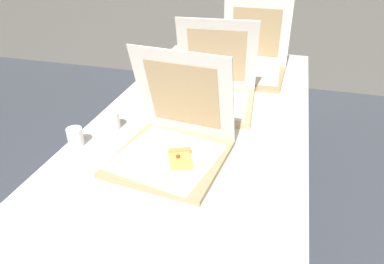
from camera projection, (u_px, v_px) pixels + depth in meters
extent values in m
cube|color=silver|center=(198.00, 128.00, 1.58)|extent=(0.94, 2.25, 0.03)
cylinder|color=#38383D|center=(183.00, 98.00, 2.74)|extent=(0.04, 0.04, 0.70)
cylinder|color=#38383D|center=(289.00, 110.00, 2.55)|extent=(0.04, 0.04, 0.70)
cube|color=tan|center=(169.00, 159.00, 1.33)|extent=(0.43, 0.43, 0.02)
cube|color=silver|center=(167.00, 157.00, 1.32)|extent=(0.41, 0.41, 0.00)
cube|color=white|center=(184.00, 95.00, 1.34)|extent=(0.40, 0.16, 0.37)
cube|color=tan|center=(183.00, 95.00, 1.33)|extent=(0.29, 0.11, 0.27)
cube|color=#EAC156|center=(180.00, 160.00, 1.29)|extent=(0.12, 0.13, 0.01)
cube|color=tan|center=(178.00, 151.00, 1.33)|extent=(0.09, 0.06, 0.02)
sphere|color=red|center=(178.00, 156.00, 1.29)|extent=(0.02, 0.02, 0.02)
cube|color=tan|center=(212.00, 105.00, 1.73)|extent=(0.42, 0.42, 0.02)
cube|color=silver|center=(213.00, 103.00, 1.71)|extent=(0.34, 0.34, 0.00)
cube|color=white|center=(217.00, 56.00, 1.75)|extent=(0.40, 0.14, 0.38)
cube|color=tan|center=(217.00, 56.00, 1.74)|extent=(0.28, 0.10, 0.27)
cube|color=#E0B266|center=(220.00, 105.00, 1.68)|extent=(0.12, 0.13, 0.01)
cube|color=tan|center=(217.00, 100.00, 1.72)|extent=(0.08, 0.06, 0.02)
sphere|color=orange|center=(218.00, 102.00, 1.69)|extent=(0.02, 0.02, 0.02)
cube|color=tan|center=(248.00, 76.00, 2.06)|extent=(0.40, 0.40, 0.02)
cube|color=silver|center=(250.00, 73.00, 2.06)|extent=(0.34, 0.34, 0.00)
cube|color=white|center=(256.00, 32.00, 2.10)|extent=(0.39, 0.05, 0.39)
cube|color=tan|center=(256.00, 32.00, 2.10)|extent=(0.28, 0.04, 0.28)
cylinder|color=white|center=(112.00, 121.00, 1.53)|extent=(0.06, 0.06, 0.07)
cylinder|color=white|center=(171.00, 80.00, 1.93)|extent=(0.06, 0.06, 0.07)
cylinder|color=white|center=(75.00, 137.00, 1.41)|extent=(0.06, 0.06, 0.07)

